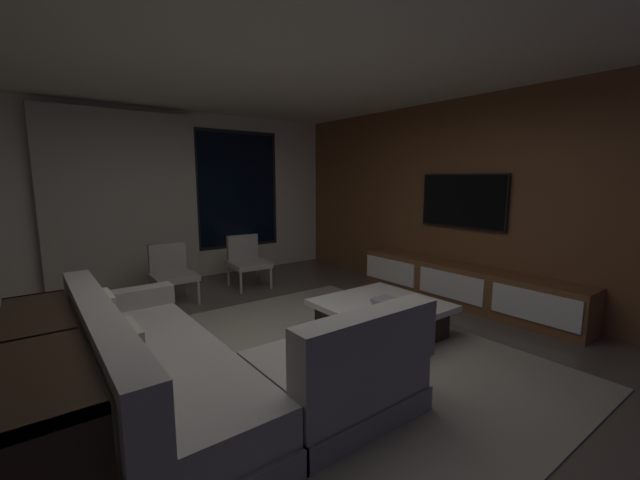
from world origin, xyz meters
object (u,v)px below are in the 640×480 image
accent_chair_by_curtain (171,270)px  media_console (463,286)px  sectional_couch (203,370)px  book_stack_on_coffee_table (385,302)px  coffee_table (381,318)px  accent_chair_near_window (247,258)px  mounted_tv (462,201)px  console_table_behind_couch (46,387)px

accent_chair_by_curtain → media_console: accent_chair_by_curtain is taller
sectional_couch → book_stack_on_coffee_table: (1.94, 0.06, 0.11)m
media_console → accent_chair_by_curtain: bearing=140.7°
coffee_table → media_console: media_console is taller
accent_chair_near_window → accent_chair_by_curtain: same height
book_stack_on_coffee_table → accent_chair_near_window: size_ratio=0.29×
accent_chair_near_window → sectional_couch: bearing=-122.3°
sectional_couch → media_console: (3.59, 0.23, -0.04)m
coffee_table → mounted_tv: mounted_tv is taller
coffee_table → accent_chair_by_curtain: 2.89m
sectional_couch → media_console: 3.60m
book_stack_on_coffee_table → coffee_table: bearing=64.3°
book_stack_on_coffee_table → console_table_behind_couch: 2.85m
sectional_couch → coffee_table: bearing=4.8°
sectional_couch → console_table_behind_couch: size_ratio=1.19×
sectional_couch → mounted_tv: (3.77, 0.43, 1.06)m
accent_chair_by_curtain → coffee_table: bearing=-61.0°
sectional_couch → mounted_tv: size_ratio=2.01×
coffee_table → mounted_tv: bearing=8.5°
mounted_tv → media_console: bearing=-132.4°
coffee_table → book_stack_on_coffee_table: book_stack_on_coffee_table is taller
sectional_couch → accent_chair_by_curtain: bearing=77.6°
sectional_couch → mounted_tv: bearing=6.5°
sectional_couch → mounted_tv: 3.94m
book_stack_on_coffee_table → console_table_behind_couch: console_table_behind_couch is taller
sectional_couch → mounted_tv: mounted_tv is taller
coffee_table → mounted_tv: 2.14m
sectional_couch → console_table_behind_couch: 0.93m
coffee_table → accent_chair_by_curtain: bearing=119.0°
accent_chair_by_curtain → mounted_tv: (3.18, -2.25, 0.92)m
book_stack_on_coffee_table → accent_chair_by_curtain: accent_chair_by_curtain is taller
accent_chair_by_curtain → accent_chair_near_window: bearing=4.0°
accent_chair_by_curtain → media_console: (3.00, -2.45, -0.18)m
console_table_behind_couch → accent_chair_by_curtain: bearing=59.5°
console_table_behind_couch → sectional_couch: bearing=-8.2°
coffee_table → console_table_behind_couch: size_ratio=0.55×
accent_chair_near_window → accent_chair_by_curtain: 1.16m
media_console → mounted_tv: bearing=47.6°
console_table_behind_couch → mounted_tv: bearing=3.7°
book_stack_on_coffee_table → media_console: media_console is taller
sectional_couch → media_console: bearing=3.7°
accent_chair_by_curtain → console_table_behind_couch: bearing=-120.5°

